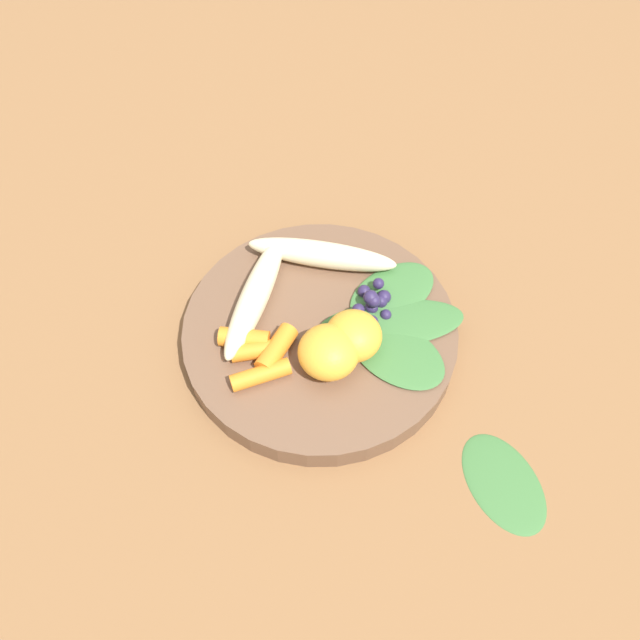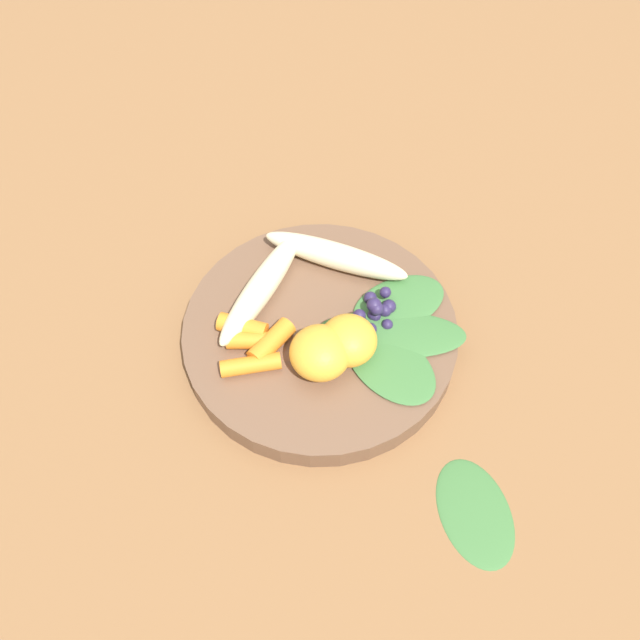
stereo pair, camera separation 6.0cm
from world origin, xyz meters
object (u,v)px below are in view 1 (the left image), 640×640
(orange_segment_near, at_px, (353,336))
(kale_leaf_stray, at_px, (504,482))
(bowl, at_px, (320,333))
(banana_peeled_left, at_px, (255,295))
(banana_peeled_right, at_px, (322,254))

(orange_segment_near, relative_size, kale_leaf_stray, 0.55)
(bowl, height_order, orange_segment_near, orange_segment_near)
(orange_segment_near, bearing_deg, bowl, -112.28)
(bowl, xyz_separation_m, orange_segment_near, (0.01, 0.04, 0.03))
(banana_peeled_left, distance_m, banana_peeled_right, 0.08)
(kale_leaf_stray, bearing_deg, orange_segment_near, -157.03)
(orange_segment_near, distance_m, kale_leaf_stray, 0.18)
(bowl, distance_m, kale_leaf_stray, 0.21)
(orange_segment_near, xyz_separation_m, kale_leaf_stray, (0.08, 0.15, -0.04))
(bowl, distance_m, orange_segment_near, 0.05)
(banana_peeled_left, height_order, banana_peeled_right, same)
(orange_segment_near, bearing_deg, kale_leaf_stray, 62.34)
(bowl, relative_size, orange_segment_near, 5.01)
(banana_peeled_left, relative_size, orange_segment_near, 2.88)
(banana_peeled_right, bearing_deg, banana_peeled_left, 49.63)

